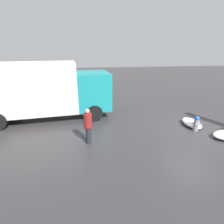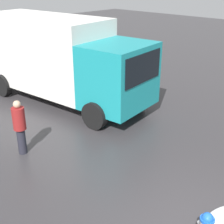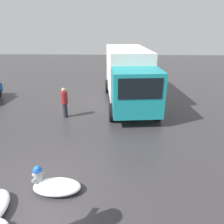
{
  "view_description": "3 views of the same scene",
  "coord_description": "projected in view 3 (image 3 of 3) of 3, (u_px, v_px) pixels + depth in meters",
  "views": [
    {
      "loc": [
        5.22,
        7.23,
        3.91
      ],
      "look_at": [
        4.05,
        -1.13,
        0.78
      ],
      "focal_mm": 28.0,
      "sensor_mm": 36.0,
      "label": 1
    },
    {
      "loc": [
        -1.69,
        4.25,
        4.61
      ],
      "look_at": [
        4.11,
        -1.9,
        0.84
      ],
      "focal_mm": 50.0,
      "sensor_mm": 36.0,
      "label": 2
    },
    {
      "loc": [
        -5.09,
        -2.35,
        4.53
      ],
      "look_at": [
        3.59,
        -2.01,
        1.01
      ],
      "focal_mm": 35.0,
      "sensor_mm": 36.0,
      "label": 3
    }
  ],
  "objects": [
    {
      "name": "ground_plane",
      "position": [
        40.0,
        188.0,
        6.5
      ],
      "size": [
        60.0,
        60.0,
        0.0
      ],
      "primitive_type": "plane",
      "color": "#333033"
    },
    {
      "name": "fire_hydrant",
      "position": [
        38.0,
        177.0,
        6.35
      ],
      "size": [
        0.43,
        0.38,
        0.76
      ],
      "rotation": [
        0.0,
        0.0,
        1.03
      ],
      "color": "gray",
      "rests_on": "ground_plane"
    },
    {
      "name": "delivery_truck",
      "position": [
        128.0,
        75.0,
        12.96
      ],
      "size": [
        7.47,
        3.18,
        3.16
      ],
      "rotation": [
        0.0,
        0.0,
        1.67
      ],
      "color": "teal",
      "rests_on": "ground_plane"
    },
    {
      "name": "pedestrian",
      "position": [
        65.0,
        101.0,
        11.09
      ],
      "size": [
        0.34,
        0.34,
        1.57
      ],
      "rotation": [
        0.0,
        0.0,
        0.74
      ],
      "color": "#23232D",
      "rests_on": "ground_plane"
    },
    {
      "name": "snow_pile_by_hydrant",
      "position": [
        57.0,
        187.0,
        6.3
      ],
      "size": [
        0.76,
        1.39,
        0.31
      ],
      "color": "white",
      "rests_on": "ground_plane"
    }
  ]
}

